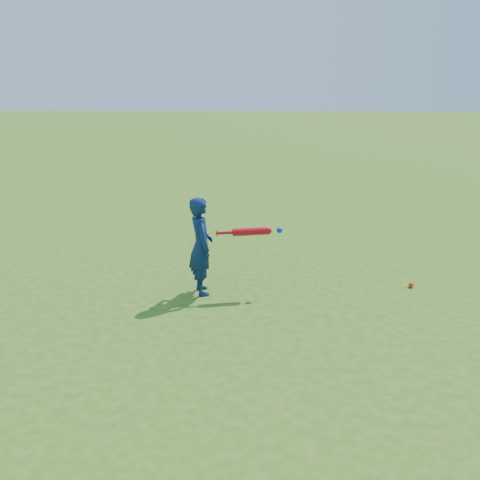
% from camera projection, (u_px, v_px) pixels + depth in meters
% --- Properties ---
extents(ground, '(80.00, 80.00, 0.00)m').
position_uv_depth(ground, '(177.00, 286.00, 7.12)').
color(ground, '#396818').
rests_on(ground, ground).
extents(child, '(0.42, 0.53, 1.25)m').
position_uv_depth(child, '(201.00, 246.00, 6.73)').
color(child, '#10214B').
rests_on(child, ground).
extents(ground_ball_red, '(0.07, 0.07, 0.07)m').
position_uv_depth(ground_ball_red, '(411.00, 285.00, 7.06)').
color(ground_ball_red, red).
rests_on(ground_ball_red, ground).
extents(bat_swing, '(0.84, 0.23, 0.10)m').
position_uv_depth(bat_swing, '(253.00, 231.00, 6.74)').
color(bat_swing, red).
rests_on(bat_swing, ground).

